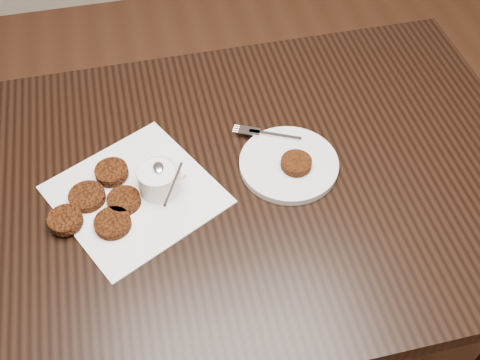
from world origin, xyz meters
name	(u,v)px	position (x,y,z in m)	size (l,w,h in m)	color
table	(230,275)	(-0.04, 0.14, 0.38)	(1.29, 0.83, 0.75)	black
napkin	(136,195)	(-0.22, 0.15, 0.75)	(0.28, 0.28, 0.00)	white
sauce_ramekin	(157,169)	(-0.17, 0.15, 0.81)	(0.11, 0.11, 0.12)	white
patty_cluster	(101,199)	(-0.29, 0.14, 0.77)	(0.22, 0.22, 0.02)	#5D270C
plate_with_patty	(289,162)	(0.09, 0.15, 0.76)	(0.20, 0.20, 0.03)	silver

